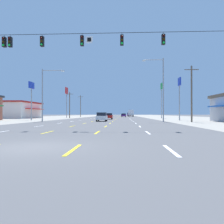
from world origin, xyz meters
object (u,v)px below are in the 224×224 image
suv_far_right_farther (129,114)px  pole_sign_right_row_2 (161,92)px  sedan_center_turn_near (109,116)px  pole_sign_left_row_2 (67,94)px  streetlight_right_row_0 (161,86)px  hatchback_center_turn_nearest (102,117)px  pole_sign_left_row_1 (31,91)px  box_truck_far_right_midfar (131,113)px  sedan_inner_right_mid (124,115)px  pole_sign_right_row_1 (179,89)px  streetlight_left_row_0 (45,91)px  sedan_inner_right_far (123,115)px

suv_far_right_farther → pole_sign_right_row_2: (8.22, -61.81, 7.00)m
sedan_center_turn_near → pole_sign_right_row_2: bearing=42.8°
sedan_center_turn_near → pole_sign_right_row_2: (15.01, 13.89, 7.27)m
pole_sign_left_row_2 → pole_sign_right_row_2: bearing=-5.8°
pole_sign_right_row_2 → streetlight_right_row_0: (-5.19, -30.85, -2.05)m
hatchback_center_turn_nearest → pole_sign_left_row_1: size_ratio=0.49×
box_truck_far_right_midfar → pole_sign_left_row_1: size_ratio=0.91×
sedan_inner_right_mid → streetlight_right_row_0: streetlight_right_row_0 is taller
box_truck_far_right_midfar → pole_sign_right_row_1: size_ratio=0.84×
sedan_center_turn_near → streetlight_left_row_0: 20.07m
streetlight_left_row_0 → pole_sign_right_row_2: bearing=51.2°
box_truck_far_right_midfar → streetlight_left_row_0: bearing=-103.5°
pole_sign_left_row_2 → pole_sign_right_row_1: (29.45, -25.65, -1.34)m
box_truck_far_right_midfar → sedan_inner_right_far: 14.27m
box_truck_far_right_midfar → streetlight_left_row_0: 72.39m
pole_sign_right_row_1 → streetlight_right_row_0: 9.60m
suv_far_right_farther → pole_sign_left_row_1: bearing=-104.8°
suv_far_right_farther → streetlight_left_row_0: 94.22m
sedan_inner_right_far → streetlight_right_row_0: (6.58, -83.99, 5.21)m
sedan_inner_right_mid → pole_sign_left_row_1: 51.18m
sedan_inner_right_far → pole_sign_left_row_2: pole_sign_left_row_2 is taller
sedan_center_turn_near → pole_sign_left_row_2: bearing=131.0°
sedan_inner_right_mid → pole_sign_left_row_2: (-18.39, -21.57, 6.93)m
sedan_inner_right_mid → streetlight_left_row_0: size_ratio=0.51×
sedan_inner_right_mid → streetlight_right_row_0: bearing=-83.7°
suv_far_right_farther → pole_sign_left_row_1: size_ratio=0.62×
pole_sign_right_row_2 → box_truck_far_right_midfar: bearing=101.3°
pole_sign_right_row_1 → sedan_inner_right_far: bearing=98.7°
suv_far_right_farther → pole_sign_right_row_1: 85.00m
pole_sign_right_row_2 → streetlight_right_row_0: pole_sign_right_row_2 is taller
pole_sign_left_row_2 → pole_sign_right_row_1: pole_sign_left_row_2 is taller
pole_sign_left_row_1 → pole_sign_left_row_2: size_ratio=0.81×
hatchback_center_turn_nearest → box_truck_far_right_midfar: size_ratio=0.54×
pole_sign_left_row_1 → pole_sign_left_row_2: 25.61m
hatchback_center_turn_nearest → streetlight_left_row_0: 10.64m
suv_far_right_farther → pole_sign_right_row_1: bearing=-84.6°
hatchback_center_turn_nearest → streetlight_right_row_0: (10.02, -1.57, 5.19)m
pole_sign_left_row_1 → pole_sign_right_row_2: pole_sign_right_row_2 is taller
sedan_center_turn_near → sedan_inner_right_mid: bearing=84.5°
pole_sign_left_row_2 → streetlight_right_row_0: size_ratio=0.93×
pole_sign_right_row_2 → streetlight_right_row_0: 31.35m
sedan_center_turn_near → suv_far_right_farther: 76.00m
suv_far_right_farther → streetlight_right_row_0: (3.04, -92.66, 4.94)m
suv_far_right_farther → pole_sign_left_row_2: pole_sign_left_row_2 is taller
pole_sign_left_row_2 → box_truck_far_right_midfar: bearing=59.1°
pole_sign_left_row_1 → pole_sign_left_row_2: (0.85, 25.55, 1.57)m
box_truck_far_right_midfar → streetlight_left_row_0: streetlight_left_row_0 is taller
box_truck_far_right_midfar → pole_sign_left_row_1: 66.14m
sedan_inner_right_mid → suv_far_right_farther: suv_far_right_farther is taller
pole_sign_right_row_1 → sedan_inner_right_mid: bearing=103.2°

